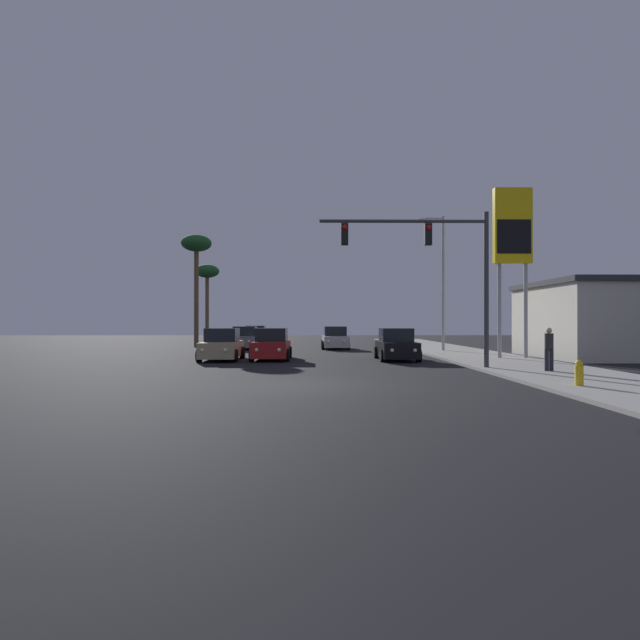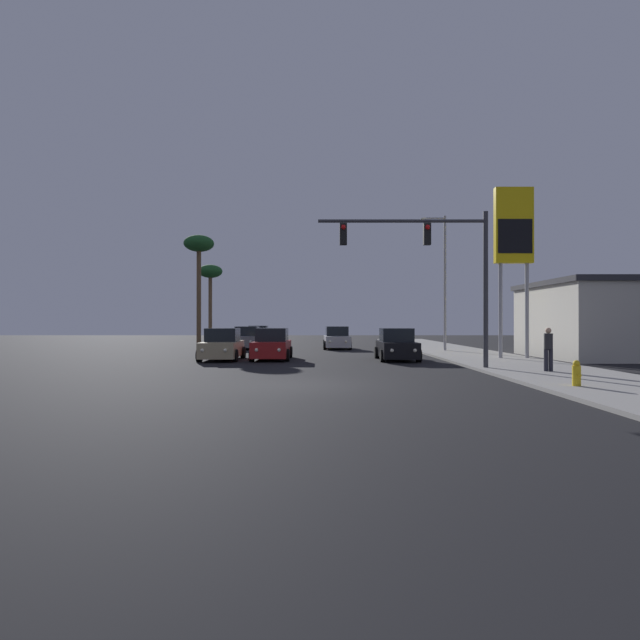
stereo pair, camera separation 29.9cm
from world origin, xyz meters
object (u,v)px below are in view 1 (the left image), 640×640
(car_black, at_px, (396,346))
(palm_tree_mid, at_px, (196,250))
(car_red, at_px, (272,345))
(car_silver, at_px, (335,339))
(pedestrian_on_sidewalk, at_px, (549,347))
(car_tan, at_px, (222,346))
(street_lamp, at_px, (441,276))
(palm_tree_far, at_px, (207,275))
(fire_hydrant, at_px, (579,373))
(car_grey, at_px, (245,339))
(car_white, at_px, (256,336))
(gas_station_sign, at_px, (513,235))
(traffic_light_mast, at_px, (439,257))

(car_black, distance_m, palm_tree_mid, 20.59)
(car_red, bearing_deg, palm_tree_mid, -61.13)
(car_silver, distance_m, pedestrian_on_sidewalk, 19.68)
(car_tan, bearing_deg, street_lamp, -154.13)
(car_red, bearing_deg, palm_tree_far, -69.59)
(car_black, height_order, palm_tree_mid, palm_tree_mid)
(car_black, relative_size, palm_tree_far, 0.56)
(fire_hydrant, relative_size, palm_tree_mid, 0.08)
(car_grey, height_order, fire_hydrant, car_grey)
(street_lamp, bearing_deg, fire_hydrant, -92.00)
(palm_tree_far, bearing_deg, car_white, -41.93)
(gas_station_sign, relative_size, fire_hydrant, 11.84)
(car_white, height_order, street_lamp, street_lamp)
(fire_hydrant, bearing_deg, pedestrian_on_sidewalk, 74.88)
(car_grey, xyz_separation_m, traffic_light_mast, (10.34, -16.39, 3.95))
(car_grey, bearing_deg, pedestrian_on_sidewalk, 127.61)
(car_grey, distance_m, traffic_light_mast, 19.78)
(car_silver, bearing_deg, fire_hydrant, 103.86)
(car_silver, bearing_deg, palm_tree_mid, -14.97)
(car_grey, height_order, car_red, same)
(car_black, relative_size, palm_tree_mid, 0.48)
(traffic_light_mast, distance_m, street_lamp, 13.02)
(car_tan, distance_m, car_black, 9.22)
(car_grey, xyz_separation_m, car_silver, (6.70, 0.19, 0.00))
(street_lamp, bearing_deg, palm_tree_far, 139.25)
(car_tan, bearing_deg, gas_station_sign, 178.22)
(pedestrian_on_sidewalk, xyz_separation_m, palm_tree_mid, (-18.49, 20.76, 6.76))
(car_grey, bearing_deg, car_tan, 90.74)
(car_white, relative_size, car_tan, 1.00)
(car_red, bearing_deg, gas_station_sign, 178.65)
(car_silver, distance_m, traffic_light_mast, 17.43)
(car_tan, height_order, palm_tree_far, palm_tree_far)
(palm_tree_mid, bearing_deg, car_red, -61.58)
(traffic_light_mast, height_order, fire_hydrant, traffic_light_mast)
(traffic_light_mast, xyz_separation_m, palm_tree_far, (-15.90, 29.16, 2.00))
(pedestrian_on_sidewalk, relative_size, palm_tree_far, 0.22)
(car_black, bearing_deg, car_red, -2.78)
(car_red, relative_size, street_lamp, 0.48)
(car_grey, distance_m, pedestrian_on_sidewalk, 22.94)
(palm_tree_mid, bearing_deg, pedestrian_on_sidewalk, -48.32)
(street_lamp, distance_m, gas_station_sign, 7.45)
(palm_tree_mid, bearing_deg, traffic_light_mast, -52.66)
(car_red, distance_m, street_lamp, 13.40)
(pedestrian_on_sidewalk, bearing_deg, car_grey, 128.29)
(palm_tree_far, bearing_deg, street_lamp, -40.75)
(car_white, xyz_separation_m, pedestrian_on_sidewalk, (14.34, -25.88, 0.27))
(traffic_light_mast, height_order, pedestrian_on_sidewalk, traffic_light_mast)
(car_tan, bearing_deg, palm_tree_mid, -72.89)
(traffic_light_mast, xyz_separation_m, street_lamp, (3.33, 12.58, 0.40))
(gas_station_sign, height_order, pedestrian_on_sidewalk, gas_station_sign)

